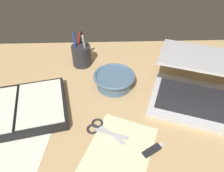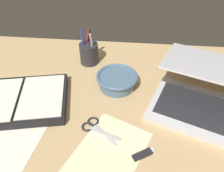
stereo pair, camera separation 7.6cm
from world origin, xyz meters
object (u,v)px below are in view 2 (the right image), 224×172
pen_cup (89,53)px  scissors (94,127)px  bowl (117,80)px  laptop (207,96)px  planner (20,100)px

pen_cup → scissors: 37.78cm
bowl → scissors: size_ratio=1.19×
laptop → scissors: bearing=-140.0°
bowl → scissors: bowl is taller
bowl → planner: (-33.81, -13.09, -1.41)cm
laptop → bowl: (-31.63, 8.09, -2.27)cm
laptop → pen_cup: size_ratio=2.80×
laptop → pen_cup: same height
bowl → pen_cup: (-13.68, 15.48, 1.67)cm
laptop → pen_cup: bearing=173.2°
pen_cup → planner: (-20.14, -28.56, -3.08)cm
laptop → pen_cup: 51.07cm
pen_cup → planner: bearing=-125.2°
planner → laptop: bearing=-7.8°
pen_cup → scissors: bearing=-77.7°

